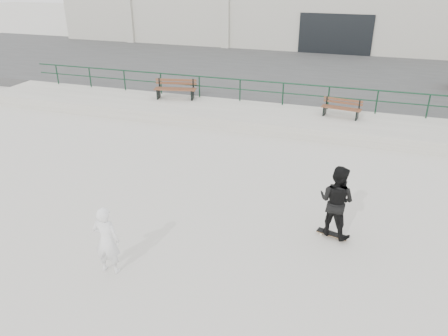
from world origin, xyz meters
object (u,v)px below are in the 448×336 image
(bench_right, at_px, (341,108))
(standing_skater, at_px, (336,201))
(skateboard, at_px, (332,234))
(bench_left, at_px, (176,89))
(seated_skater, at_px, (107,240))

(bench_right, xyz_separation_m, standing_skater, (0.51, -8.32, 0.16))
(bench_right, bearing_deg, skateboard, -78.33)
(bench_left, relative_size, seated_skater, 1.23)
(skateboard, distance_m, seated_skater, 5.54)
(standing_skater, distance_m, seated_skater, 5.49)
(bench_left, distance_m, standing_skater, 11.91)
(skateboard, bearing_deg, standing_skater, 28.99)
(bench_left, distance_m, bench_right, 7.65)
(bench_left, xyz_separation_m, skateboard, (8.15, -8.69, -0.87))
(bench_left, bearing_deg, bench_right, -14.71)
(skateboard, relative_size, seated_skater, 0.49)
(standing_skater, bearing_deg, skateboard, 35.87)
(bench_right, distance_m, seated_skater, 12.01)
(bench_left, bearing_deg, standing_skater, -58.82)
(bench_right, distance_m, standing_skater, 8.34)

